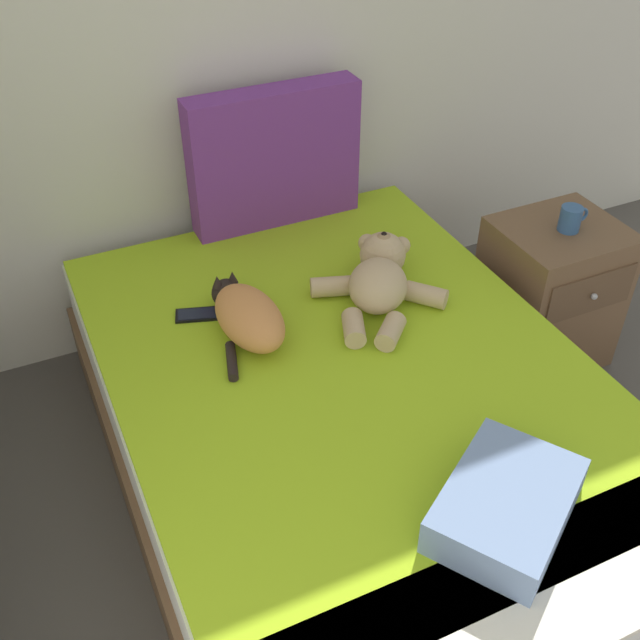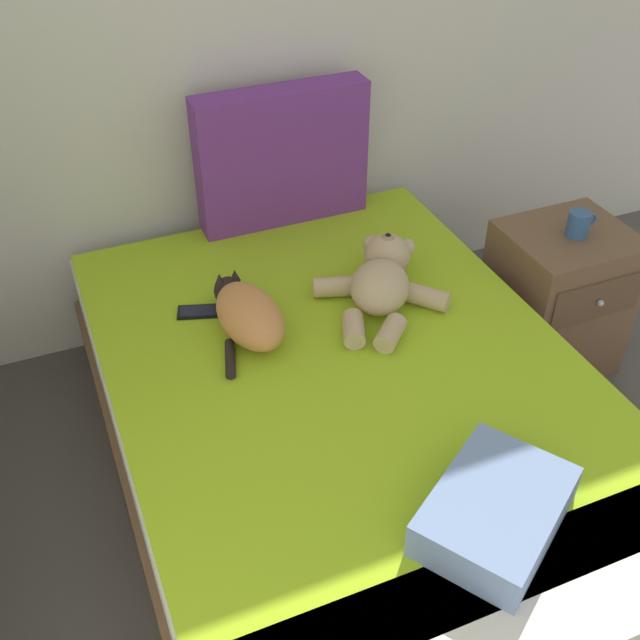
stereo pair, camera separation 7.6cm
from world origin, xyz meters
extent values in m
cube|color=brown|center=(1.22, 3.43, 0.13)|extent=(1.46, 2.05, 0.27)
cube|color=white|center=(1.22, 3.43, 0.38)|extent=(1.42, 1.99, 0.22)
cube|color=#9EC61E|center=(1.22, 3.49, 0.50)|extent=(1.41, 1.84, 0.02)
cube|color=silver|center=(1.22, 2.57, 0.50)|extent=(1.41, 0.33, 0.02)
cube|color=#72338C|center=(1.35, 4.37, 0.77)|extent=(0.67, 0.12, 0.53)
ellipsoid|color=#D18447|center=(0.99, 3.71, 0.58)|extent=(0.21, 0.35, 0.15)
sphere|color=black|center=(0.98, 3.90, 0.56)|extent=(0.10, 0.10, 0.10)
cone|color=black|center=(0.95, 3.90, 0.61)|extent=(0.04, 0.04, 0.04)
cone|color=black|center=(1.01, 3.91, 0.61)|extent=(0.04, 0.04, 0.04)
cylinder|color=black|center=(0.89, 3.60, 0.52)|extent=(0.07, 0.16, 0.03)
ellipsoid|color=black|center=(1.02, 3.81, 0.53)|extent=(0.06, 0.10, 0.04)
ellipsoid|color=tan|center=(1.44, 3.69, 0.59)|extent=(0.30, 0.31, 0.16)
sphere|color=tan|center=(1.55, 3.85, 0.59)|extent=(0.16, 0.16, 0.16)
sphere|color=#9E7F58|center=(1.55, 3.85, 0.64)|extent=(0.07, 0.07, 0.07)
sphere|color=black|center=(1.55, 3.85, 0.67)|extent=(0.02, 0.02, 0.02)
sphere|color=tan|center=(1.53, 3.93, 0.60)|extent=(0.07, 0.07, 0.07)
sphere|color=tan|center=(1.63, 3.86, 0.60)|extent=(0.07, 0.07, 0.07)
cylinder|color=tan|center=(1.33, 3.81, 0.54)|extent=(0.16, 0.11, 0.07)
cylinder|color=tan|center=(1.29, 3.57, 0.54)|extent=(0.11, 0.15, 0.07)
cylinder|color=tan|center=(1.60, 3.63, 0.54)|extent=(0.15, 0.15, 0.07)
cylinder|color=tan|center=(1.39, 3.51, 0.54)|extent=(0.14, 0.14, 0.07)
cube|color=black|center=(0.87, 3.89, 0.51)|extent=(0.16, 0.11, 0.01)
cube|color=black|center=(0.87, 3.89, 0.52)|extent=(0.14, 0.10, 0.00)
cube|color=#728CB7|center=(1.31, 2.77, 0.56)|extent=(0.49, 0.45, 0.11)
cube|color=brown|center=(2.24, 3.71, 0.30)|extent=(0.46, 0.40, 0.60)
cube|color=brown|center=(2.24, 3.50, 0.43)|extent=(0.39, 0.01, 0.17)
sphere|color=#B2B2B7|center=(2.24, 3.49, 0.43)|extent=(0.02, 0.02, 0.02)
cylinder|color=#33598C|center=(2.24, 3.69, 0.64)|extent=(0.08, 0.08, 0.09)
torus|color=#33598C|center=(2.30, 3.69, 0.65)|extent=(0.06, 0.01, 0.06)
camera|label=1|loc=(0.40, 1.91, 2.05)|focal=42.20mm
camera|label=2|loc=(0.47, 1.88, 2.05)|focal=42.20mm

